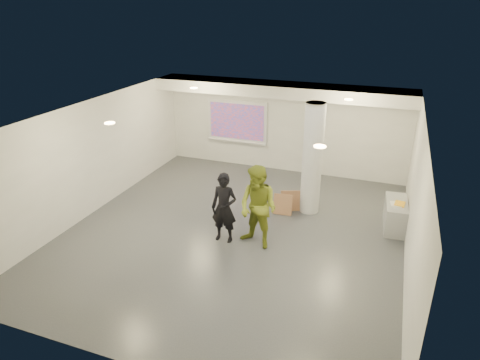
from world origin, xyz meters
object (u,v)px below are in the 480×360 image
at_px(credenza, 395,215).
at_px(man, 258,207).
at_px(woman, 224,208).
at_px(column, 312,159).
at_px(projection_screen, 237,122).

bearing_deg(credenza, man, -150.41).
height_order(credenza, woman, woman).
distance_m(column, woman, 2.81).
bearing_deg(woman, credenza, 27.42).
height_order(projection_screen, credenza, projection_screen).
distance_m(credenza, man, 3.65).
distance_m(projection_screen, credenza, 6.14).
xyz_separation_m(column, projection_screen, (-3.10, 2.65, 0.03)).
bearing_deg(projection_screen, woman, -72.83).
bearing_deg(credenza, projection_screen, 147.82).
relative_size(credenza, woman, 0.72).
bearing_deg(projection_screen, column, -40.56).
distance_m(projection_screen, woman, 5.15).
height_order(credenza, man, man).
relative_size(column, projection_screen, 1.43).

